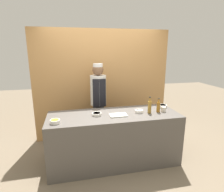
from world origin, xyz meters
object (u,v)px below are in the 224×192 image
at_px(sauce_bowl_orange, 97,114).
at_px(cup_cream, 163,109).
at_px(chef_center, 98,101).
at_px(cutting_board, 118,115).
at_px(bottle_vinegar, 150,107).
at_px(sauce_bowl_purple, 139,111).
at_px(sauce_bowl_yellow, 55,121).
at_px(sauce_bowl_green, 163,106).
at_px(bottle_amber, 158,107).

xyz_separation_m(sauce_bowl_orange, cup_cream, (1.18, -0.06, 0.02)).
distance_m(cup_cream, chef_center, 1.32).
xyz_separation_m(sauce_bowl_orange, cutting_board, (0.35, -0.09, -0.01)).
height_order(cup_cream, chef_center, chef_center).
bearing_deg(bottle_vinegar, sauce_bowl_purple, 161.71).
height_order(sauce_bowl_yellow, cup_cream, cup_cream).
bearing_deg(sauce_bowl_green, sauce_bowl_orange, -171.97).
bearing_deg(cutting_board, sauce_bowl_green, 16.10).
bearing_deg(sauce_bowl_purple, chef_center, 127.65).
bearing_deg(sauce_bowl_yellow, bottle_amber, 5.00).
height_order(sauce_bowl_green, sauce_bowl_yellow, sauce_bowl_yellow).
xyz_separation_m(bottle_vinegar, chef_center, (-0.77, 0.83, -0.07)).
xyz_separation_m(bottle_amber, chef_center, (-0.94, 0.82, -0.06)).
height_order(sauce_bowl_orange, cup_cream, cup_cream).
height_order(cutting_board, cup_cream, cup_cream).
relative_size(bottle_vinegar, bottle_amber, 1.17).
xyz_separation_m(sauce_bowl_purple, sauce_bowl_green, (0.55, 0.20, -0.00)).
relative_size(sauce_bowl_purple, bottle_vinegar, 0.49).
xyz_separation_m(sauce_bowl_purple, bottle_vinegar, (0.17, -0.06, 0.09)).
bearing_deg(cutting_board, bottle_amber, 2.59).
relative_size(cutting_board, cup_cream, 3.25).
height_order(sauce_bowl_orange, sauce_bowl_yellow, sauce_bowl_yellow).
relative_size(cutting_board, chef_center, 0.17).
height_order(sauce_bowl_orange, cutting_board, sauce_bowl_orange).
bearing_deg(sauce_bowl_yellow, sauce_bowl_green, 11.34).
distance_m(sauce_bowl_orange, chef_center, 0.77).
bearing_deg(sauce_bowl_orange, cutting_board, -14.37).
bearing_deg(sauce_bowl_purple, bottle_amber, -6.91).
height_order(bottle_amber, chef_center, chef_center).
bearing_deg(sauce_bowl_purple, sauce_bowl_yellow, -172.09).
distance_m(sauce_bowl_green, bottle_vinegar, 0.46).
bearing_deg(bottle_amber, sauce_bowl_green, 49.02).
relative_size(sauce_bowl_orange, bottle_vinegar, 0.55).
height_order(bottle_amber, cup_cream, bottle_amber).
xyz_separation_m(cutting_board, cup_cream, (0.83, 0.03, 0.03)).
xyz_separation_m(cutting_board, bottle_vinegar, (0.56, 0.02, 0.10)).
bearing_deg(chef_center, sauce_bowl_green, -26.70).
xyz_separation_m(sauce_bowl_yellow, cup_cream, (1.84, 0.15, 0.01)).
xyz_separation_m(sauce_bowl_yellow, bottle_vinegar, (1.57, 0.14, 0.08)).
height_order(sauce_bowl_yellow, cutting_board, sauce_bowl_yellow).
bearing_deg(sauce_bowl_yellow, bottle_vinegar, 5.00).
distance_m(sauce_bowl_purple, sauce_bowl_yellow, 1.41).
relative_size(sauce_bowl_green, bottle_amber, 0.63).
bearing_deg(chef_center, sauce_bowl_purple, -52.35).
xyz_separation_m(bottle_vinegar, bottle_amber, (0.17, 0.01, -0.02)).
height_order(sauce_bowl_orange, chef_center, chef_center).
height_order(sauce_bowl_purple, sauce_bowl_green, sauce_bowl_purple).
height_order(cutting_board, bottle_vinegar, bottle_vinegar).
relative_size(sauce_bowl_orange, bottle_amber, 0.64).
bearing_deg(sauce_bowl_orange, sauce_bowl_green, 8.03).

